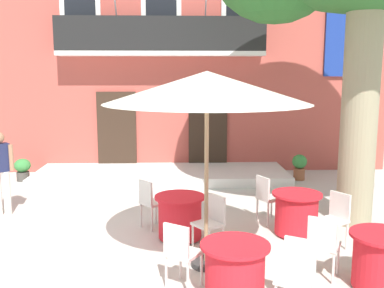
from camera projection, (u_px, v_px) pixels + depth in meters
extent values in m
plane|color=beige|center=(135.00, 233.00, 7.79)|extent=(120.00, 120.00, 0.00)
cube|color=#B24C42|center=(164.00, 44.00, 14.11)|extent=(13.00, 4.00, 7.50)
cube|color=#332319|center=(117.00, 132.00, 12.48)|extent=(1.10, 0.08, 2.30)
cube|color=#332319|center=(208.00, 132.00, 12.57)|extent=(1.10, 0.08, 2.30)
cube|color=silver|center=(80.00, 5.00, 11.88)|extent=(1.10, 0.08, 1.90)
cube|color=black|center=(80.00, 5.00, 11.85)|extent=(0.84, 0.04, 1.60)
cube|color=silver|center=(161.00, 5.00, 11.95)|extent=(1.10, 0.08, 1.90)
cube|color=black|center=(161.00, 5.00, 11.92)|extent=(0.84, 0.04, 1.60)
cube|color=silver|center=(241.00, 6.00, 12.02)|extent=(1.10, 0.08, 1.90)
cube|color=black|center=(241.00, 5.00, 11.99)|extent=(0.84, 0.04, 1.60)
cube|color=silver|center=(161.00, 54.00, 11.88)|extent=(5.60, 0.65, 0.12)
cube|color=black|center=(161.00, 33.00, 11.51)|extent=(5.60, 0.06, 0.90)
cylinder|color=#995638|center=(76.00, 46.00, 11.80)|extent=(0.28, 0.28, 0.27)
ellipsoid|color=#2D7533|center=(75.00, 32.00, 11.74)|extent=(0.36, 0.36, 0.47)
cylinder|color=slate|center=(133.00, 46.00, 11.85)|extent=(0.31, 0.31, 0.30)
ellipsoid|color=#2D7533|center=(133.00, 35.00, 11.80)|extent=(0.40, 0.40, 0.26)
cylinder|color=#995638|center=(190.00, 47.00, 11.90)|extent=(0.26, 0.26, 0.23)
ellipsoid|color=#2D7533|center=(190.00, 38.00, 11.86)|extent=(0.34, 0.34, 0.26)
cylinder|color=slate|center=(246.00, 47.00, 11.95)|extent=(0.28, 0.28, 0.23)
ellipsoid|color=#38843D|center=(246.00, 36.00, 11.90)|extent=(0.36, 0.36, 0.40)
cube|color=navy|center=(337.00, 26.00, 12.18)|extent=(0.60, 0.06, 2.80)
cube|color=silver|center=(162.00, 175.00, 11.71)|extent=(6.64, 2.04, 0.25)
cylinder|color=gray|center=(359.00, 118.00, 8.01)|extent=(0.65, 0.65, 4.00)
cylinder|color=red|center=(296.00, 215.00, 7.66)|extent=(0.74, 0.74, 0.68)
cylinder|color=red|center=(297.00, 194.00, 7.61)|extent=(0.86, 0.86, 0.04)
cylinder|color=#2D2823|center=(296.00, 234.00, 7.72)|extent=(0.44, 0.44, 0.03)
cylinder|color=silver|center=(271.00, 207.00, 8.57)|extent=(0.04, 0.04, 0.45)
cylinder|color=silver|center=(283.00, 212.00, 8.27)|extent=(0.04, 0.04, 0.45)
cylinder|color=silver|center=(257.00, 210.00, 8.42)|extent=(0.04, 0.04, 0.45)
cylinder|color=silver|center=(268.00, 215.00, 8.12)|extent=(0.04, 0.04, 0.45)
cube|color=silver|center=(270.00, 198.00, 8.31)|extent=(0.53, 0.53, 0.04)
cube|color=silver|center=(263.00, 188.00, 8.19)|extent=(0.20, 0.36, 0.42)
cylinder|color=silver|center=(333.00, 241.00, 6.85)|extent=(0.04, 0.04, 0.45)
cylinder|color=silver|center=(316.00, 234.00, 7.12)|extent=(0.04, 0.04, 0.45)
cylinder|color=silver|center=(347.00, 236.00, 7.04)|extent=(0.04, 0.04, 0.45)
cylinder|color=silver|center=(329.00, 230.00, 7.31)|extent=(0.04, 0.04, 0.45)
cube|color=silver|center=(332.00, 221.00, 7.04)|extent=(0.55, 0.55, 0.04)
cube|color=silver|center=(340.00, 205.00, 7.11)|extent=(0.24, 0.34, 0.42)
cylinder|color=red|center=(235.00, 274.00, 5.41)|extent=(0.74, 0.74, 0.68)
cylinder|color=red|center=(235.00, 245.00, 5.35)|extent=(0.86, 0.86, 0.04)
cube|color=silver|center=(295.00, 280.00, 5.03)|extent=(0.55, 0.55, 0.04)
cube|color=silver|center=(300.00, 255.00, 5.15)|extent=(0.35, 0.23, 0.42)
cylinder|color=silver|center=(180.00, 263.00, 6.06)|extent=(0.04, 0.04, 0.45)
cylinder|color=silver|center=(202.00, 269.00, 5.88)|extent=(0.04, 0.04, 0.45)
cylinder|color=silver|center=(166.00, 272.00, 5.77)|extent=(0.04, 0.04, 0.45)
cylinder|color=silver|center=(188.00, 279.00, 5.59)|extent=(0.04, 0.04, 0.45)
cube|color=silver|center=(184.00, 253.00, 5.78)|extent=(0.56, 0.56, 0.04)
cube|color=silver|center=(176.00, 241.00, 5.60)|extent=(0.34, 0.25, 0.42)
cylinder|color=red|center=(180.00, 218.00, 7.49)|extent=(0.74, 0.74, 0.68)
cylinder|color=red|center=(180.00, 197.00, 7.43)|extent=(0.86, 0.86, 0.04)
cylinder|color=#2D2823|center=(180.00, 238.00, 7.55)|extent=(0.44, 0.44, 0.03)
cylinder|color=silver|center=(206.00, 245.00, 6.69)|extent=(0.04, 0.04, 0.45)
cylinder|color=silver|center=(193.00, 238.00, 6.96)|extent=(0.04, 0.04, 0.45)
cylinder|color=silver|center=(223.00, 240.00, 6.90)|extent=(0.04, 0.04, 0.45)
cylinder|color=silver|center=(209.00, 234.00, 7.16)|extent=(0.04, 0.04, 0.45)
cube|color=silver|center=(208.00, 224.00, 6.89)|extent=(0.56, 0.56, 0.04)
cube|color=silver|center=(217.00, 208.00, 6.96)|extent=(0.25, 0.33, 0.42)
cylinder|color=silver|center=(156.00, 211.00, 8.31)|extent=(0.04, 0.04, 0.45)
cylinder|color=silver|center=(167.00, 216.00, 8.05)|extent=(0.04, 0.04, 0.45)
cylinder|color=silver|center=(141.00, 215.00, 8.08)|extent=(0.04, 0.04, 0.45)
cylinder|color=silver|center=(152.00, 220.00, 7.83)|extent=(0.04, 0.04, 0.45)
cube|color=silver|center=(154.00, 203.00, 8.03)|extent=(0.56, 0.56, 0.04)
cube|color=silver|center=(146.00, 192.00, 7.88)|extent=(0.27, 0.32, 0.42)
cylinder|color=red|center=(382.00, 262.00, 5.73)|extent=(0.74, 0.74, 0.68)
cylinder|color=red|center=(384.00, 235.00, 5.67)|extent=(0.86, 0.86, 0.04)
cylinder|color=#2D2823|center=(380.00, 288.00, 5.79)|extent=(0.44, 0.44, 0.03)
cylinder|color=silver|center=(314.00, 255.00, 6.33)|extent=(0.04, 0.04, 0.45)
cylinder|color=silver|center=(338.00, 259.00, 6.17)|extent=(0.04, 0.04, 0.45)
cylinder|color=silver|center=(308.00, 263.00, 6.04)|extent=(0.04, 0.04, 0.45)
cylinder|color=silver|center=(333.00, 269.00, 5.88)|extent=(0.04, 0.04, 0.45)
cube|color=silver|center=(324.00, 245.00, 6.07)|extent=(0.55, 0.55, 0.04)
cube|color=silver|center=(322.00, 233.00, 5.87)|extent=(0.35, 0.23, 0.42)
cylinder|color=#997A56|center=(206.00, 182.00, 6.27)|extent=(0.06, 0.06, 2.55)
cylinder|color=#333333|center=(206.00, 263.00, 6.47)|extent=(0.44, 0.44, 0.08)
cone|color=silver|center=(207.00, 87.00, 6.06)|extent=(2.90, 2.90, 0.45)
cylinder|color=#47423D|center=(23.00, 176.00, 11.59)|extent=(0.33, 0.33, 0.24)
ellipsoid|color=#38843D|center=(22.00, 165.00, 11.54)|extent=(0.42, 0.42, 0.35)
cylinder|color=#995638|center=(299.00, 174.00, 11.69)|extent=(0.30, 0.30, 0.31)
ellipsoid|color=#38843D|center=(300.00, 161.00, 11.64)|extent=(0.39, 0.39, 0.37)
cylinder|color=silver|center=(7.00, 193.00, 8.76)|extent=(0.14, 0.14, 0.89)
cube|color=#1E2347|center=(0.00, 158.00, 8.64)|extent=(0.40, 0.39, 0.56)
cylinder|color=#9E7051|center=(11.00, 158.00, 8.65)|extent=(0.09, 0.09, 0.52)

